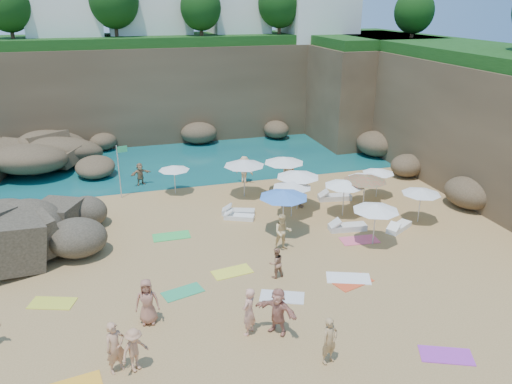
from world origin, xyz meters
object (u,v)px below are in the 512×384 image
object	(u,v)px
person_stand_3	(301,196)
parasol_0	(174,168)
person_stand_1	(276,263)
person_stand_4	(289,173)
parasol_1	(244,163)
flag_pole	(120,165)
person_stand_2	(244,170)
person_stand_0	(115,347)
person_stand_6	(249,311)
rock_outcrop	(29,242)
person_stand_5	(140,174)
parasol_2	(298,174)
lounger_0	(286,199)

from	to	relation	value
person_stand_3	parasol_0	bearing A→B (deg)	93.83
person_stand_1	person_stand_4	distance (m)	11.76
parasol_1	person_stand_4	bearing A→B (deg)	14.91
flag_pole	person_stand_2	world-z (taller)	flag_pole
person_stand_1	person_stand_3	bearing A→B (deg)	-130.93
parasol_1	person_stand_2	distance (m)	2.85
person_stand_0	person_stand_6	bearing A→B (deg)	-19.70
rock_outcrop	person_stand_5	distance (m)	9.44
parasol_2	person_stand_6	bearing A→B (deg)	-119.16
person_stand_1	person_stand_3	xyz separation A→B (m)	(4.00, 7.27, 0.01)
rock_outcrop	parasol_0	world-z (taller)	parasol_0
parasol_0	person_stand_2	bearing A→B (deg)	7.96
rock_outcrop	person_stand_0	distance (m)	11.96
person_stand_5	person_stand_6	size ratio (longest dim) A/B	0.79
person_stand_0	person_stand_1	size ratio (longest dim) A/B	1.32
flag_pole	person_stand_1	distance (m)	13.50
flag_pole	parasol_2	world-z (taller)	flag_pole
person_stand_2	rock_outcrop	bearing A→B (deg)	60.60
person_stand_5	rock_outcrop	bearing A→B (deg)	-151.73
lounger_0	person_stand_6	xyz separation A→B (m)	(-5.74, -12.02, 0.81)
lounger_0	person_stand_5	bearing A→B (deg)	156.11
flag_pole	person_stand_5	bearing A→B (deg)	58.81
flag_pole	lounger_0	size ratio (longest dim) A/B	1.73
lounger_0	parasol_2	bearing A→B (deg)	-72.13
rock_outcrop	parasol_1	bearing A→B (deg)	13.85
person_stand_4	person_stand_6	distance (m)	15.94
person_stand_0	person_stand_6	distance (m)	4.86
parasol_0	person_stand_0	world-z (taller)	person_stand_0
parasol_1	person_stand_2	world-z (taller)	parasol_1
flag_pole	person_stand_4	bearing A→B (deg)	-5.58
parasol_0	person_stand_4	world-z (taller)	parasol_0
rock_outcrop	lounger_0	world-z (taller)	rock_outcrop
flag_pole	person_stand_1	xyz separation A→B (m)	(6.22, -11.89, -1.47)
parasol_0	parasol_1	xyz separation A→B (m)	(4.15, -1.77, 0.52)
person_stand_3	person_stand_4	size ratio (longest dim) A/B	0.80
parasol_1	lounger_0	size ratio (longest dim) A/B	1.30
rock_outcrop	person_stand_6	bearing A→B (deg)	-49.55
flag_pole	person_stand_3	world-z (taller)	flag_pole
flag_pole	person_stand_0	bearing A→B (deg)	-93.01
rock_outcrop	person_stand_0	size ratio (longest dim) A/B	3.80
rock_outcrop	parasol_1	xyz separation A→B (m)	(12.40, 3.06, 2.24)
parasol_2	person_stand_5	size ratio (longest dim) A/B	1.68
parasol_2	person_stand_5	bearing A→B (deg)	141.53
flag_pole	rock_outcrop	bearing A→B (deg)	-134.89
lounger_0	person_stand_4	world-z (taller)	person_stand_4
parasol_0	person_stand_6	world-z (taller)	person_stand_6
parasol_0	lounger_0	bearing A→B (deg)	-27.09
lounger_0	person_stand_1	xyz separation A→B (m)	(-3.48, -8.44, 0.57)
parasol_2	parasol_1	bearing A→B (deg)	130.75
person_stand_0	person_stand_6	world-z (taller)	person_stand_6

